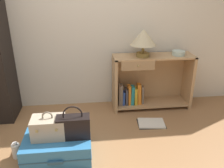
{
  "coord_description": "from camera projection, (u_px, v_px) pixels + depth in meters",
  "views": [
    {
      "loc": [
        0.08,
        -1.7,
        1.62
      ],
      "look_at": [
        0.37,
        0.82,
        0.55
      ],
      "focal_mm": 37.91,
      "sensor_mm": 36.0,
      "label": 1
    }
  ],
  "objects": [
    {
      "name": "table_lamp",
      "position": [
        144.0,
        38.0,
        3.0
      ],
      "size": [
        0.33,
        0.33,
        0.36
      ],
      "color": "olive",
      "rests_on": "bookshelf"
    },
    {
      "name": "bottle",
      "position": [
        16.0,
        151.0,
        2.37
      ],
      "size": [
        0.08,
        0.08,
        0.17
      ],
      "color": "white",
      "rests_on": "ground_plane"
    },
    {
      "name": "suitcase_large",
      "position": [
        58.0,
        147.0,
        2.37
      ],
      "size": [
        0.67,
        0.47,
        0.23
      ],
      "color": "teal",
      "rests_on": "ground_plane"
    },
    {
      "name": "open_book_on_floor",
      "position": [
        151.0,
        123.0,
        2.97
      ],
      "size": [
        0.35,
        0.27,
        0.02
      ],
      "color": "white",
      "rests_on": "ground_plane"
    },
    {
      "name": "handbag",
      "position": [
        73.0,
        127.0,
        2.29
      ],
      "size": [
        0.32,
        0.14,
        0.34
      ],
      "color": "black",
      "rests_on": "suitcase_large"
    },
    {
      "name": "back_wall",
      "position": [
        78.0,
        12.0,
        3.05
      ],
      "size": [
        6.4,
        0.1,
        2.6
      ],
      "primitive_type": "cube",
      "color": "silver",
      "rests_on": "ground_plane"
    },
    {
      "name": "bowl",
      "position": [
        178.0,
        53.0,
        3.14
      ],
      "size": [
        0.17,
        0.17,
        0.06
      ],
      "primitive_type": "cylinder",
      "color": "silver",
      "rests_on": "bookshelf"
    },
    {
      "name": "train_case",
      "position": [
        49.0,
        127.0,
        2.3
      ],
      "size": [
        0.32,
        0.23,
        0.28
      ],
      "color": "#B7A88E",
      "rests_on": "suitcase_large"
    },
    {
      "name": "bookshelf",
      "position": [
        148.0,
        82.0,
        3.29
      ],
      "size": [
        1.08,
        0.35,
        0.75
      ],
      "color": "tan",
      "rests_on": "ground_plane"
    }
  ]
}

